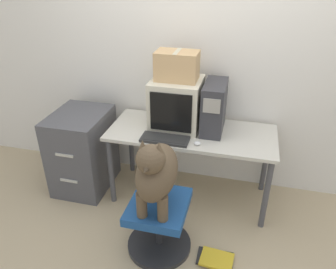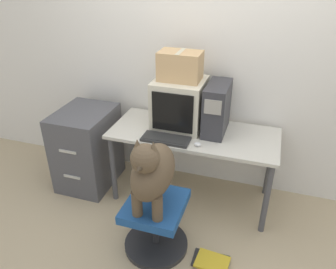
% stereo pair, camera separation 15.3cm
% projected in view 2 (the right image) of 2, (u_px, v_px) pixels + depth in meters
% --- Properties ---
extents(ground_plane, '(12.00, 12.00, 0.00)m').
position_uv_depth(ground_plane, '(182.00, 217.00, 2.97)').
color(ground_plane, tan).
extents(wall_back, '(8.00, 0.05, 2.60)m').
position_uv_depth(wall_back, '(207.00, 55.00, 2.93)').
color(wall_back, silver).
rests_on(wall_back, ground_plane).
extents(desk, '(1.48, 0.63, 0.71)m').
position_uv_depth(desk, '(193.00, 140.00, 2.93)').
color(desk, beige).
rests_on(desk, ground_plane).
extents(crt_monitor, '(0.44, 0.43, 0.44)m').
position_uv_depth(crt_monitor, '(179.00, 103.00, 2.90)').
color(crt_monitor, beige).
rests_on(crt_monitor, desk).
extents(pc_tower, '(0.18, 0.42, 0.44)m').
position_uv_depth(pc_tower, '(217.00, 108.00, 2.81)').
color(pc_tower, '#333338').
rests_on(pc_tower, desk).
extents(keyboard, '(0.41, 0.17, 0.03)m').
position_uv_depth(keyboard, '(166.00, 139.00, 2.76)').
color(keyboard, '#2D2D2D').
rests_on(keyboard, desk).
extents(computer_mouse, '(0.06, 0.05, 0.03)m').
position_uv_depth(computer_mouse, '(198.00, 144.00, 2.67)').
color(computer_mouse, silver).
rests_on(computer_mouse, desk).
extents(office_chair, '(0.51, 0.51, 0.45)m').
position_uv_depth(office_chair, '(156.00, 222.00, 2.56)').
color(office_chair, '#262628').
rests_on(office_chair, ground_plane).
extents(dog, '(0.28, 0.53, 0.62)m').
position_uv_depth(dog, '(152.00, 171.00, 2.27)').
color(dog, brown).
rests_on(dog, office_chair).
extents(filing_cabinet, '(0.50, 0.63, 0.79)m').
position_uv_depth(filing_cabinet, '(87.00, 148.00, 3.26)').
color(filing_cabinet, '#4C4C51').
rests_on(filing_cabinet, ground_plane).
extents(cardboard_box, '(0.36, 0.23, 0.24)m').
position_uv_depth(cardboard_box, '(180.00, 66.00, 2.75)').
color(cardboard_box, tan).
rests_on(cardboard_box, crt_monitor).
extents(book_stack_floor, '(0.29, 0.21, 0.04)m').
position_uv_depth(book_stack_floor, '(211.00, 261.00, 2.51)').
color(book_stack_floor, '#262628').
rests_on(book_stack_floor, ground_plane).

